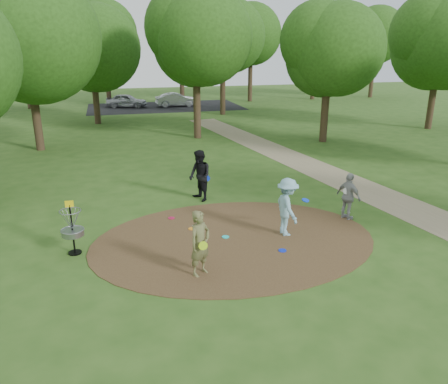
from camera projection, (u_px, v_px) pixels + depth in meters
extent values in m
plane|color=#2D5119|center=(235.00, 240.00, 12.87)|extent=(100.00, 100.00, 0.00)
cylinder|color=#47301C|center=(235.00, 239.00, 12.87)|extent=(8.40, 8.40, 0.02)
cube|color=#8C7A5B|center=(386.00, 199.00, 16.29)|extent=(7.55, 39.89, 0.01)
cube|color=black|center=(165.00, 107.00, 40.82)|extent=(14.00, 8.00, 0.01)
imported|color=brown|center=(200.00, 243.00, 10.67)|extent=(0.74, 0.68, 1.69)
cylinder|color=#BCEF1A|center=(203.00, 246.00, 10.44)|extent=(0.22, 0.04, 0.22)
imported|color=#84B6C5|center=(287.00, 207.00, 12.96)|extent=(0.67, 1.15, 1.77)
cylinder|color=#0D3AEB|center=(305.00, 200.00, 13.10)|extent=(0.30, 0.30, 0.08)
imported|color=black|center=(200.00, 176.00, 15.88)|extent=(0.95, 1.08, 1.88)
cylinder|color=#0B2CC4|center=(207.00, 178.00, 15.93)|extent=(0.22, 0.07, 0.22)
imported|color=#9C9D9F|center=(349.00, 197.00, 14.17)|extent=(0.69, 0.99, 1.57)
cylinder|color=silver|center=(346.00, 191.00, 14.04)|extent=(0.23, 0.10, 0.22)
cylinder|color=#1BDAD8|center=(226.00, 237.00, 13.00)|extent=(0.22, 0.22, 0.02)
cylinder|color=#0D25DF|center=(282.00, 250.00, 12.14)|extent=(0.22, 0.22, 0.02)
cylinder|color=#B41240|center=(171.00, 218.00, 14.42)|extent=(0.22, 0.22, 0.02)
imported|color=#A0A1A7|center=(127.00, 101.00, 40.11)|extent=(3.93, 2.51, 1.25)
imported|color=#96989D|center=(176.00, 100.00, 40.71)|extent=(3.84, 1.40, 1.26)
cylinder|color=orange|center=(192.00, 229.00, 13.58)|extent=(0.22, 0.22, 0.02)
cylinder|color=black|center=(72.00, 231.00, 11.82)|extent=(0.05, 0.05, 1.35)
cylinder|color=black|center=(75.00, 253.00, 12.03)|extent=(0.36, 0.36, 0.04)
cylinder|color=gray|center=(73.00, 233.00, 11.84)|extent=(0.60, 0.60, 0.16)
torus|color=gray|center=(72.00, 230.00, 11.82)|extent=(0.63, 0.63, 0.03)
torus|color=gray|center=(70.00, 211.00, 11.64)|extent=(0.58, 0.58, 0.02)
cube|color=yellow|center=(69.00, 204.00, 11.58)|extent=(0.22, 0.02, 0.18)
cylinder|color=#332316|center=(36.00, 115.00, 23.36)|extent=(0.44, 0.44, 3.80)
sphere|color=#224512|center=(26.00, 41.00, 22.17)|extent=(6.71, 6.71, 6.71)
cylinder|color=#332316|center=(197.00, 104.00, 26.43)|extent=(0.44, 0.44, 4.18)
sphere|color=#224512|center=(196.00, 40.00, 25.26)|extent=(5.64, 5.64, 5.64)
cylinder|color=#332316|center=(325.00, 111.00, 25.49)|extent=(0.44, 0.44, 3.61)
sphere|color=#224512|center=(329.00, 53.00, 24.46)|extent=(5.14, 5.14, 5.14)
cylinder|color=#332316|center=(96.00, 100.00, 31.48)|extent=(0.44, 0.44, 3.42)
sphere|color=#224512|center=(92.00, 51.00, 30.41)|extent=(5.98, 5.98, 5.98)
cylinder|color=#332316|center=(223.00, 87.00, 35.62)|extent=(0.44, 0.44, 4.37)
sphere|color=#224512|center=(223.00, 39.00, 34.41)|extent=(5.77, 5.77, 5.77)
cylinder|color=#332316|center=(432.00, 101.00, 29.50)|extent=(0.44, 0.44, 3.80)
sphere|color=#224512|center=(440.00, 44.00, 28.34)|extent=(6.22, 6.22, 6.22)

